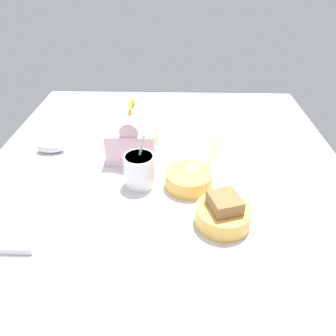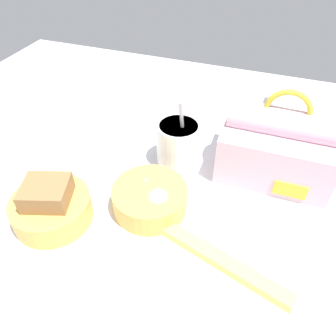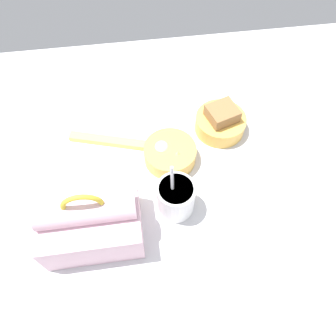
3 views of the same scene
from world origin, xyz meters
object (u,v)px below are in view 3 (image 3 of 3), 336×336
object	(u,v)px
keyboard	(240,333)
soup_cup	(176,198)
bento_bowl_sandwich	(220,122)
bento_bowl_snacks	(170,154)
lunch_bag	(91,222)
chopstick_case	(112,141)

from	to	relation	value
keyboard	soup_cup	size ratio (longest dim) A/B	2.43
soup_cup	bento_bowl_sandwich	xyz separation A→B (cm)	(-15.35, -21.46, -1.81)
bento_bowl_snacks	keyboard	bearing A→B (deg)	100.32
keyboard	soup_cup	world-z (taller)	soup_cup
lunch_bag	bento_bowl_snacks	distance (cm)	26.15
keyboard	soup_cup	bearing A→B (deg)	-73.69
keyboard	bento_bowl_sandwich	bearing A→B (deg)	-98.10
bento_bowl_sandwich	chopstick_case	xyz separation A→B (cm)	(29.21, 0.84, -2.19)
keyboard	chopstick_case	xyz separation A→B (cm)	(22.14, -48.90, -0.22)
keyboard	chopstick_case	size ratio (longest dim) A/B	1.65
keyboard	lunch_bag	distance (cm)	36.72
soup_cup	chopstick_case	world-z (taller)	soup_cup
lunch_bag	bento_bowl_sandwich	distance (cm)	42.42
keyboard	bento_bowl_snacks	distance (cm)	42.50
soup_cup	bento_bowl_sandwich	size ratio (longest dim) A/B	1.14
lunch_bag	chopstick_case	bearing A→B (deg)	-100.97
bento_bowl_snacks	chopstick_case	bearing A→B (deg)	-26.06
lunch_bag	soup_cup	xyz separation A→B (cm)	(-18.59, -3.78, -1.37)
soup_cup	bento_bowl_snacks	bearing A→B (deg)	-92.81
bento_bowl_sandwich	chopstick_case	world-z (taller)	bento_bowl_sandwich
soup_cup	bento_bowl_sandwich	distance (cm)	26.44
chopstick_case	keyboard	bearing A→B (deg)	114.36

